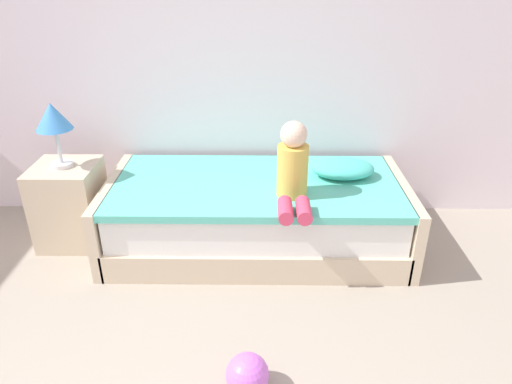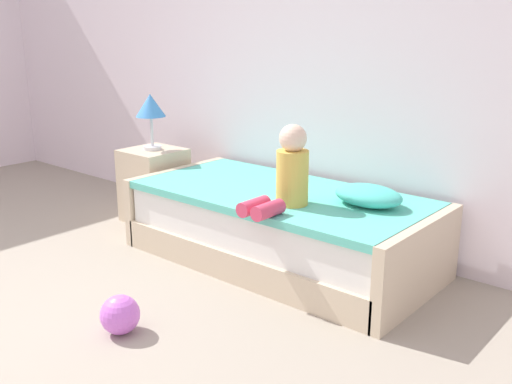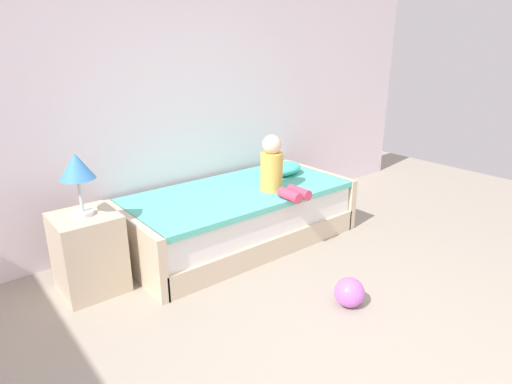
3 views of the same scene
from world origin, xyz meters
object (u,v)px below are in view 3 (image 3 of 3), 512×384
object	(u,v)px
table_lamp	(77,169)
child_figure	(275,169)
toy_ball	(349,292)
bed	(239,216)
nightstand	(89,253)
pillow	(282,169)

from	to	relation	value
table_lamp	child_figure	bearing A→B (deg)	-9.34
child_figure	toy_ball	distance (m)	1.27
bed	nightstand	xyz separation A→B (m)	(-1.35, 0.03, 0.05)
nightstand	toy_ball	size ratio (longest dim) A/B	2.85
bed	child_figure	distance (m)	0.56
nightstand	table_lamp	size ratio (longest dim) A/B	1.33
nightstand	pillow	size ratio (longest dim) A/B	1.36
nightstand	child_figure	xyz separation A→B (m)	(1.58, -0.26, 0.40)
table_lamp	toy_ball	world-z (taller)	table_lamp
child_figure	bed	bearing A→B (deg)	135.68
child_figure	pillow	world-z (taller)	child_figure
bed	nightstand	distance (m)	1.35
table_lamp	nightstand	bearing A→B (deg)	0.00
nightstand	table_lamp	bearing A→B (deg)	0.00
pillow	table_lamp	bearing A→B (deg)	-178.02
table_lamp	child_figure	size ratio (longest dim) A/B	0.88
bed	toy_ball	xyz separation A→B (m)	(-0.03, -1.32, -0.14)
nightstand	bed	bearing A→B (deg)	-1.36
bed	table_lamp	xyz separation A→B (m)	(-1.35, 0.03, 0.69)
table_lamp	toy_ball	size ratio (longest dim) A/B	2.14
nightstand	pillow	distance (m)	1.98
table_lamp	toy_ball	distance (m)	2.07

